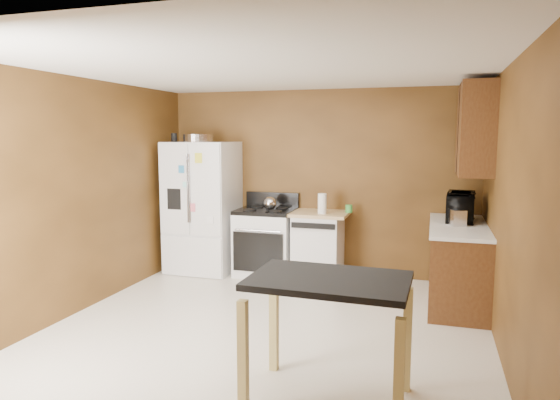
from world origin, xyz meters
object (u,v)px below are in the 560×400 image
at_px(green_canister, 349,209).
at_px(toaster, 456,217).
at_px(dishwasher, 318,245).
at_px(gas_range, 266,241).
at_px(pen_cup, 174,138).
at_px(kettle, 270,203).
at_px(microwave, 461,208).
at_px(paper_towel, 322,204).
at_px(roasting_pan, 198,138).
at_px(refrigerator, 203,207).
at_px(island, 329,298).

height_order(green_canister, toaster, toaster).
bearing_deg(dishwasher, gas_range, -178.06).
bearing_deg(toaster, dishwasher, 144.58).
distance_m(pen_cup, kettle, 1.60).
xyz_separation_m(microwave, dishwasher, (-1.74, 0.25, -0.60)).
bearing_deg(microwave, paper_towel, 90.32).
height_order(roasting_pan, microwave, roasting_pan).
distance_m(green_canister, refrigerator, 2.02).
xyz_separation_m(roasting_pan, kettle, (1.03, 0.01, -0.86)).
distance_m(microwave, refrigerator, 3.38).
height_order(roasting_pan, island, roasting_pan).
xyz_separation_m(paper_towel, gas_range, (-0.79, 0.09, -0.56)).
xyz_separation_m(toaster, island, (-0.93, -2.47, -0.23)).
xyz_separation_m(pen_cup, paper_towel, (2.06, 0.07, -0.84)).
bearing_deg(pen_cup, toaster, -5.40).
xyz_separation_m(kettle, toaster, (2.33, -0.46, -0.00)).
bearing_deg(dishwasher, refrigerator, -177.02).
relative_size(green_canister, dishwasher, 0.11).
bearing_deg(green_canister, dishwasher, -167.69).
xyz_separation_m(kettle, gas_range, (-0.07, 0.04, -0.53)).
height_order(paper_towel, dishwasher, paper_towel).
height_order(kettle, green_canister, kettle).
relative_size(kettle, green_canister, 1.76).
relative_size(paper_towel, green_canister, 2.59).
relative_size(paper_towel, dishwasher, 0.29).
height_order(kettle, island, kettle).
height_order(dishwasher, island, island).
height_order(kettle, gas_range, gas_range).
bearing_deg(roasting_pan, paper_towel, -1.36).
bearing_deg(pen_cup, paper_towel, 1.81).
bearing_deg(green_canister, pen_cup, -173.64).
xyz_separation_m(gas_range, island, (1.47, -2.98, 0.29)).
xyz_separation_m(kettle, island, (1.40, -2.94, -0.23)).
bearing_deg(toaster, green_canister, 136.71).
xyz_separation_m(roasting_pan, microwave, (3.42, -0.17, -0.80)).
bearing_deg(microwave, dishwasher, 86.77).
relative_size(refrigerator, dishwasher, 2.02).
xyz_separation_m(toaster, gas_range, (-2.40, 0.50, -0.53)).
bearing_deg(paper_towel, pen_cup, -178.19).
xyz_separation_m(green_canister, island, (0.37, -3.09, -0.18)).
relative_size(kettle, toaster, 0.73).
xyz_separation_m(roasting_pan, toaster, (3.36, -0.45, -0.86)).
xyz_separation_m(kettle, dishwasher, (0.65, 0.06, -0.54)).
bearing_deg(paper_towel, dishwasher, 122.78).
distance_m(roasting_pan, microwave, 3.52).
bearing_deg(kettle, pen_cup, -175.01).
distance_m(microwave, gas_range, 2.54).
height_order(kettle, toaster, same).
distance_m(paper_towel, microwave, 1.67).
distance_m(roasting_pan, green_canister, 2.27).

